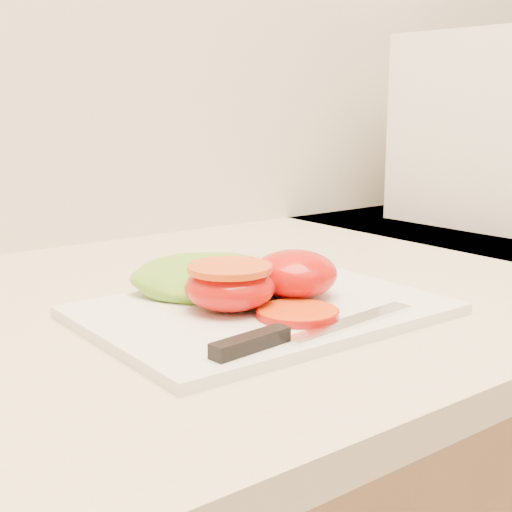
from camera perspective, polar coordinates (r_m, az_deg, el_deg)
cutting_board at (r=0.66m, az=0.53°, el=-4.37°), size 0.32×0.23×0.01m
tomato_half_dome at (r=0.69m, az=3.10°, el=-1.44°), size 0.08×0.08×0.05m
tomato_half_cut at (r=0.64m, az=-2.10°, el=-2.34°), size 0.08×0.08×0.04m
tomato_slice_0 at (r=0.63m, az=3.34°, el=-4.57°), size 0.07×0.07×0.01m
lettuce_leaf_0 at (r=0.70m, az=-3.63°, el=-1.77°), size 0.19×0.18×0.03m
lettuce_leaf_1 at (r=0.73m, az=-1.21°, el=-1.50°), size 0.11×0.09×0.02m
knife at (r=0.57m, az=2.97°, el=-6.25°), size 0.22×0.04×0.01m
appliance at (r=1.22m, az=18.04°, el=9.63°), size 0.21×0.25×0.30m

